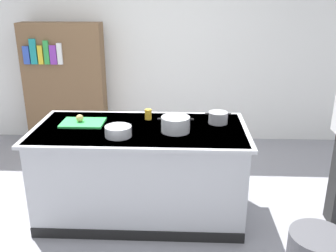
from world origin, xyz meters
TOP-DOWN VIEW (x-y plane):
  - ground_plane at (0.00, 0.00)m, footprint 10.00×10.00m
  - back_wall at (0.00, 2.10)m, footprint 6.40×0.12m
  - counter_island at (0.00, -0.00)m, footprint 1.98×0.98m
  - cutting_board at (-0.55, 0.09)m, footprint 0.40×0.28m
  - onion at (-0.58, 0.09)m, footprint 0.07×0.07m
  - stock_pot at (0.33, -0.08)m, footprint 0.32×0.26m
  - sauce_pan at (0.73, 0.17)m, footprint 0.25×0.18m
  - mixing_bowl at (-0.16, -0.22)m, footprint 0.23×0.23m
  - juice_cup at (0.05, 0.25)m, footprint 0.07×0.07m
  - bookshelf at (-1.26, 1.80)m, footprint 1.10×0.31m

SIDE VIEW (x-z plane):
  - ground_plane at x=0.00m, z-range 0.00..0.00m
  - counter_island at x=0.00m, z-range 0.02..0.92m
  - bookshelf at x=-1.26m, z-range 0.00..1.70m
  - cutting_board at x=-0.55m, z-range 0.90..0.92m
  - mixing_bowl at x=-0.16m, z-range 0.90..0.99m
  - juice_cup at x=0.05m, z-range 0.90..1.00m
  - sauce_pan at x=0.73m, z-range 0.90..1.01m
  - onion at x=-0.58m, z-range 0.92..0.99m
  - stock_pot at x=0.33m, z-range 0.90..1.04m
  - back_wall at x=0.00m, z-range 0.00..3.00m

